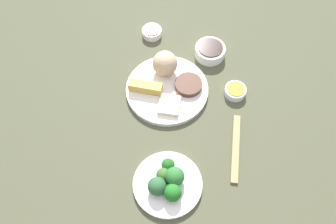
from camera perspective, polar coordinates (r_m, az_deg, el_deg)
The scene contains 19 objects.
tabletop at distance 1.15m, azimuth 0.45°, elevation 1.44°, with size 2.20×2.20×0.02m, color #464932.
main_plate at distance 1.15m, azimuth -0.15°, elevation 3.56°, with size 0.26×0.26×0.02m, color white.
rice_scoop at distance 1.16m, azimuth -0.49°, elevation 7.68°, with size 0.08×0.08×0.08m, color tan.
spring_roll at distance 1.13m, azimuth -3.58°, elevation 3.94°, with size 0.10×0.03×0.03m, color gold.
crab_rangoon_wonton at distance 1.11m, azimuth 0.20°, elevation 1.09°, with size 0.06×0.07×0.01m, color beige.
stir_fry_heap at distance 1.15m, azimuth 3.24°, elevation 4.32°, with size 0.09×0.09×0.02m, color #472B1E.
broccoli_plate at distance 1.01m, azimuth -0.06°, elevation -11.31°, with size 0.19×0.19×0.01m, color white.
broccoli_floret_0 at distance 0.99m, azimuth 1.21°, elevation -10.13°, with size 0.05×0.05×0.05m, color #2B6C2F.
broccoli_floret_1 at distance 0.98m, azimuth -1.75°, elevation -11.63°, with size 0.05×0.05×0.05m, color #2A5B34.
broccoli_floret_2 at distance 1.00m, azimuth -0.76°, elevation -9.86°, with size 0.04×0.04×0.04m, color #39612A.
broccoli_floret_3 at distance 0.97m, azimuth 0.75°, elevation -12.60°, with size 0.05×0.05×0.05m, color #1F6921.
broccoli_floret_4 at distance 1.01m, azimuth 0.01°, elevation -8.33°, with size 0.04×0.04×0.04m, color #1F5B1E.
soy_sauce_bowl at distance 1.24m, azimuth 6.63°, elevation 9.47°, with size 0.10×0.10×0.04m, color white.
soy_sauce_bowl_liquid at distance 1.23m, azimuth 6.73°, elevation 10.08°, with size 0.08×0.08×0.00m, color black.
sauce_ramekin_sweet_and_sour at distance 1.30m, azimuth -2.56°, elevation 12.44°, with size 0.07×0.07×0.03m, color white.
sauce_ramekin_sweet_and_sour_liquid at distance 1.29m, azimuth -2.59°, elevation 12.89°, with size 0.06×0.06×0.00m, color red.
sauce_ramekin_hot_mustard at distance 1.17m, azimuth 10.54°, elevation 3.24°, with size 0.07×0.07×0.03m, color white.
sauce_ramekin_hot_mustard_liquid at distance 1.15m, azimuth 10.66°, elevation 3.64°, with size 0.06×0.06×0.00m, color gold.
chopsticks_pair at distance 1.08m, azimuth 10.61°, elevation -5.59°, with size 0.22×0.02×0.01m, color #9F8352.
Camera 1 is at (-0.03, -0.61, 0.99)m, focal length 38.64 mm.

